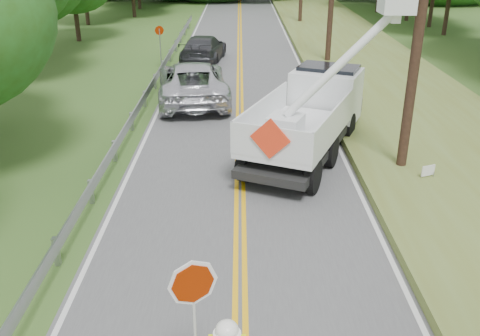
{
  "coord_description": "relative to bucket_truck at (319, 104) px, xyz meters",
  "views": [
    {
      "loc": [
        -0.01,
        -6.03,
        6.8
      ],
      "look_at": [
        0.0,
        6.0,
        1.5
      ],
      "focal_mm": 39.56,
      "sensor_mm": 36.0,
      "label": 1
    }
  ],
  "objects": [
    {
      "name": "road",
      "position": [
        -2.68,
        2.8,
        -1.55
      ],
      "size": [
        7.2,
        96.0,
        0.03
      ],
      "color": "#515154",
      "rests_on": "ground"
    },
    {
      "name": "guardrail",
      "position": [
        -6.7,
        3.7,
        -1.01
      ],
      "size": [
        0.18,
        48.0,
        0.77
      ],
      "color": "#93949A",
      "rests_on": "ground"
    },
    {
      "name": "tall_grass_verge",
      "position": [
        4.42,
        2.8,
        -1.41
      ],
      "size": [
        7.0,
        96.0,
        0.3
      ],
      "primitive_type": "cube",
      "color": "olive",
      "rests_on": "ground"
    },
    {
      "name": "bucket_truck",
      "position": [
        0.0,
        0.0,
        0.0
      ],
      "size": [
        5.01,
        7.4,
        6.9
      ],
      "color": "black",
      "rests_on": "road"
    },
    {
      "name": "suv_silver",
      "position": [
        -4.76,
        5.58,
        -0.66
      ],
      "size": [
        3.68,
        6.65,
        1.76
      ],
      "primitive_type": "imported",
      "rotation": [
        0.0,
        0.0,
        3.26
      ],
      "color": "silver",
      "rests_on": "road"
    },
    {
      "name": "suv_darkgrey",
      "position": [
        -4.79,
        13.7,
        -0.79
      ],
      "size": [
        2.72,
        5.44,
        1.52
      ],
      "primitive_type": "imported",
      "rotation": [
        0.0,
        0.0,
        3.03
      ],
      "color": "#34353A",
      "rests_on": "road"
    },
    {
      "name": "stop_sign_permanent",
      "position": [
        -7.01,
        11.72,
        0.0
      ],
      "size": [
        0.47,
        0.23,
        2.38
      ],
      "color": "#93949A",
      "rests_on": "ground"
    },
    {
      "name": "yard_sign",
      "position": [
        2.83,
        -3.13,
        -1.09
      ],
      "size": [
        0.43,
        0.2,
        0.66
      ],
      "color": "white",
      "rests_on": "ground"
    }
  ]
}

